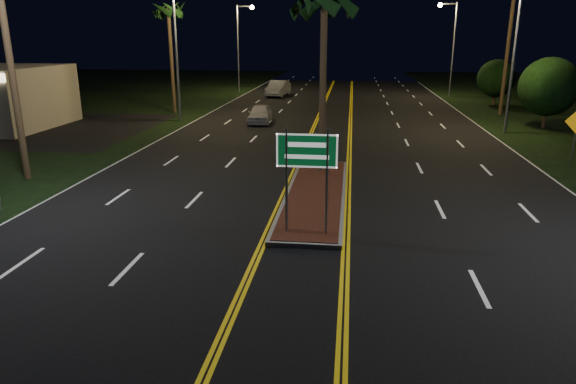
% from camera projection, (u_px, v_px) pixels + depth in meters
% --- Properties ---
extents(ground, '(120.00, 120.00, 0.00)m').
position_uv_depth(ground, '(296.00, 278.00, 13.05)').
color(ground, black).
rests_on(ground, ground).
extents(median_island, '(2.25, 10.25, 0.17)m').
position_uv_depth(median_island, '(316.00, 194.00, 19.67)').
color(median_island, gray).
rests_on(median_island, ground).
extents(highway_sign, '(1.80, 0.08, 3.20)m').
position_uv_depth(highway_sign, '(307.00, 161.00, 15.01)').
color(highway_sign, gray).
rests_on(highway_sign, ground).
extents(streetlight_left_mid, '(1.91, 0.44, 9.00)m').
position_uv_depth(streetlight_left_mid, '(181.00, 40.00, 35.42)').
color(streetlight_left_mid, gray).
rests_on(streetlight_left_mid, ground).
extents(streetlight_left_far, '(1.91, 0.44, 9.00)m').
position_uv_depth(streetlight_left_far, '(241.00, 38.00, 54.41)').
color(streetlight_left_far, gray).
rests_on(streetlight_left_far, ground).
extents(streetlight_right_mid, '(1.91, 0.44, 9.00)m').
position_uv_depth(streetlight_right_mid, '(509.00, 40.00, 31.05)').
color(streetlight_right_mid, gray).
rests_on(streetlight_right_mid, ground).
extents(streetlight_right_far, '(1.91, 0.44, 9.00)m').
position_uv_depth(streetlight_right_far, '(450.00, 38.00, 50.04)').
color(streetlight_right_far, gray).
rests_on(streetlight_right_far, ground).
extents(palm_median, '(2.40, 2.40, 8.30)m').
position_uv_depth(palm_median, '(324.00, 1.00, 20.90)').
color(palm_median, '#382819').
rests_on(palm_median, ground).
extents(palm_left_far, '(2.40, 2.40, 8.80)m').
position_uv_depth(palm_left_far, '(168.00, 10.00, 38.87)').
color(palm_left_far, '#382819').
rests_on(palm_left_far, ground).
extents(shrub_mid, '(3.78, 3.78, 4.62)m').
position_uv_depth(shrub_mid, '(549.00, 87.00, 33.41)').
color(shrub_mid, '#382819').
rests_on(shrub_mid, ground).
extents(shrub_far, '(3.24, 3.24, 3.96)m').
position_uv_depth(shrub_far, '(496.00, 78.00, 44.94)').
color(shrub_far, '#382819').
rests_on(shrub_far, ground).
extents(car_near, '(2.23, 4.62, 1.50)m').
position_uv_depth(car_near, '(260.00, 112.00, 36.07)').
color(car_near, '#BCBBC2').
rests_on(car_near, ground).
extents(car_far, '(2.95, 5.63, 1.80)m').
position_uv_depth(car_far, '(278.00, 87.00, 52.22)').
color(car_far, '#A7ABB0').
rests_on(car_far, ground).
extents(warning_sign, '(1.14, 0.10, 2.71)m').
position_uv_depth(warning_sign, '(576.00, 129.00, 23.67)').
color(warning_sign, gray).
rests_on(warning_sign, ground).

